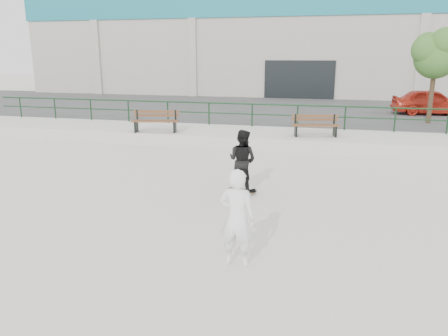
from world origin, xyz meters
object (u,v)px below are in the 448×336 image
(bench_right, at_px, (315,126))
(tree, at_px, (437,52))
(bench_left, at_px, (156,121))
(skateboard, at_px, (242,190))
(red_car, at_px, (431,102))
(standing_skater, at_px, (242,160))
(seated_skater, at_px, (237,218))

(bench_right, xyz_separation_m, tree, (5.05, 4.71, 2.80))
(bench_right, distance_m, tree, 7.45)
(bench_left, xyz_separation_m, skateboard, (4.86, -5.73, -0.87))
(tree, relative_size, red_car, 1.08)
(skateboard, bearing_deg, standing_skater, 0.00)
(bench_right, bearing_deg, standing_skater, -116.37)
(bench_right, relative_size, skateboard, 2.40)
(skateboard, height_order, seated_skater, seated_skater)
(red_car, height_order, standing_skater, red_car)
(bench_left, relative_size, bench_right, 1.05)
(bench_right, distance_m, seated_skater, 10.46)
(red_car, relative_size, seated_skater, 2.23)
(skateboard, relative_size, standing_skater, 0.48)
(bench_right, height_order, tree, tree)
(bench_left, xyz_separation_m, seated_skater, (5.61, -9.81, -0.05))
(tree, distance_m, skateboard, 13.41)
(bench_right, height_order, seated_skater, seated_skater)
(skateboard, xyz_separation_m, seated_skater, (0.75, -4.08, 0.81))
(bench_left, bearing_deg, skateboard, -61.71)
(bench_right, bearing_deg, seated_skater, -106.81)
(red_car, xyz_separation_m, standing_skater, (-7.32, -14.32, -0.26))
(tree, xyz_separation_m, skateboard, (-6.67, -11.05, -3.64))
(red_car, bearing_deg, skateboard, 148.34)
(standing_skater, bearing_deg, skateboard, -0.00)
(bench_right, height_order, skateboard, bench_right)
(skateboard, distance_m, seated_skater, 4.23)
(bench_right, height_order, standing_skater, standing_skater)
(bench_right, xyz_separation_m, skateboard, (-1.62, -6.34, -0.85))
(bench_left, distance_m, skateboard, 7.56)
(bench_left, height_order, red_car, red_car)
(bench_right, bearing_deg, tree, 31.00)
(bench_left, relative_size, standing_skater, 1.22)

